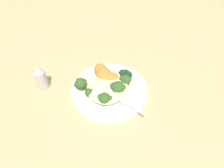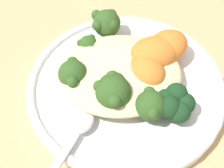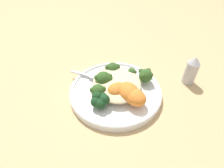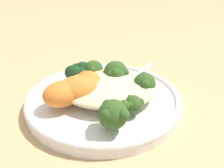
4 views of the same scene
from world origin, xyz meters
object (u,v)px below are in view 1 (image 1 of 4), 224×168
(kale_tuft, at_px, (125,75))
(plate, at_px, (109,89))
(broccoli_stalk_2, at_px, (105,95))
(spoon, at_px, (127,103))
(salt_shaker, at_px, (41,79))
(broccoli_stalk_5, at_px, (122,81))
(broccoli_stalk_1, at_px, (95,89))
(sweet_potato_chunk_0, at_px, (101,70))
(broccoli_stalk_3, at_px, (114,87))
(sweet_potato_chunk_2, at_px, (111,78))
(quinoa_mound, at_px, (107,86))
(broccoli_stalk_0, at_px, (84,84))
(broccoli_stalk_4, at_px, (117,86))
(sweet_potato_chunk_1, at_px, (103,74))

(kale_tuft, bearing_deg, plate, 137.35)
(plate, relative_size, broccoli_stalk_2, 2.15)
(spoon, relative_size, salt_shaker, 1.00)
(kale_tuft, bearing_deg, broccoli_stalk_5, 165.32)
(broccoli_stalk_1, xyz_separation_m, sweet_potato_chunk_0, (0.09, -0.00, 0.01))
(broccoli_stalk_3, bearing_deg, sweet_potato_chunk_2, 163.59)
(quinoa_mound, distance_m, salt_shaker, 0.23)
(plate, height_order, broccoli_stalk_5, broccoli_stalk_5)
(plate, xyz_separation_m, salt_shaker, (-0.02, 0.23, 0.03))
(broccoli_stalk_3, distance_m, spoon, 0.07)
(spoon, bearing_deg, kale_tuft, 129.87)
(broccoli_stalk_0, bearing_deg, salt_shaker, -21.11)
(plate, height_order, broccoli_stalk_0, broccoli_stalk_0)
(broccoli_stalk_5, distance_m, sweet_potato_chunk_2, 0.04)
(sweet_potato_chunk_2, bearing_deg, spoon, -142.46)
(sweet_potato_chunk_0, bearing_deg, broccoli_stalk_2, -161.04)
(quinoa_mound, relative_size, broccoli_stalk_1, 1.80)
(broccoli_stalk_4, relative_size, spoon, 0.89)
(kale_tuft, height_order, salt_shaker, salt_shaker)
(broccoli_stalk_3, distance_m, sweet_potato_chunk_0, 0.09)
(broccoli_stalk_2, xyz_separation_m, broccoli_stalk_3, (0.03, -0.02, 0.00))
(broccoli_stalk_4, distance_m, sweet_potato_chunk_0, 0.10)
(plate, xyz_separation_m, broccoli_stalk_4, (-0.01, -0.03, 0.03))
(plate, xyz_separation_m, broccoli_stalk_5, (0.02, -0.04, 0.03))
(broccoli_stalk_1, relative_size, sweet_potato_chunk_2, 1.61)
(sweet_potato_chunk_0, bearing_deg, broccoli_stalk_0, 152.49)
(sweet_potato_chunk_0, distance_m, sweet_potato_chunk_1, 0.02)
(broccoli_stalk_2, xyz_separation_m, kale_tuft, (0.10, -0.05, 0.00))
(salt_shaker, bearing_deg, sweet_potato_chunk_2, -78.26)
(sweet_potato_chunk_2, relative_size, spoon, 0.60)
(sweet_potato_chunk_2, bearing_deg, plate, 179.07)
(broccoli_stalk_2, bearing_deg, broccoli_stalk_4, 137.12)
(sweet_potato_chunk_0, xyz_separation_m, salt_shaker, (-0.08, 0.19, 0.00))
(sweet_potato_chunk_0, distance_m, kale_tuft, 0.09)
(sweet_potato_chunk_2, xyz_separation_m, spoon, (-0.09, -0.07, -0.01))
(broccoli_stalk_0, xyz_separation_m, sweet_potato_chunk_1, (0.06, -0.05, 0.00))
(sweet_potato_chunk_2, relative_size, salt_shaker, 0.60)
(kale_tuft, bearing_deg, broccoli_stalk_3, 156.52)
(quinoa_mound, xyz_separation_m, broccoli_stalk_4, (-0.00, -0.03, 0.01))
(quinoa_mound, distance_m, broccoli_stalk_3, 0.03)
(broccoli_stalk_2, height_order, salt_shaker, salt_shaker)
(broccoli_stalk_0, relative_size, broccoli_stalk_4, 1.43)
(broccoli_stalk_0, relative_size, salt_shaker, 1.26)
(broccoli_stalk_4, bearing_deg, spoon, -13.87)
(broccoli_stalk_4, bearing_deg, broccoli_stalk_2, -92.83)
(sweet_potato_chunk_2, height_order, salt_shaker, salt_shaker)
(broccoli_stalk_3, bearing_deg, salt_shaker, -129.86)
(plate, distance_m, quinoa_mound, 0.03)
(broccoli_stalk_2, bearing_deg, broccoli_stalk_1, -121.83)
(broccoli_stalk_5, bearing_deg, broccoli_stalk_2, -130.77)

